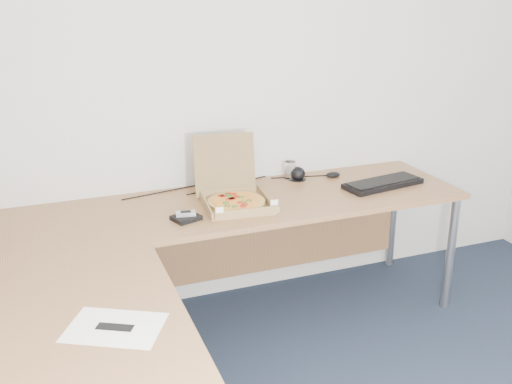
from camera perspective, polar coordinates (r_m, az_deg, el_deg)
name	(u,v)px	position (r m, az deg, el deg)	size (l,w,h in m)	color
desk	(204,247)	(2.73, -5.04, -5.35)	(2.50, 2.20, 0.73)	#93643C
pizza_box	(235,198)	(3.12, -2.02, -0.59)	(0.34, 0.39, 0.34)	olive
drinking_glass	(290,170)	(3.53, 3.29, 2.09)	(0.06, 0.06, 0.11)	silver
keyboard	(383,184)	(3.50, 12.14, 0.80)	(0.48, 0.17, 0.03)	black
mouse	(333,175)	(3.60, 7.44, 1.66)	(0.09, 0.06, 0.03)	black
wallet	(186,218)	(2.96, -6.76, -2.49)	(0.13, 0.11, 0.02)	black
phone	(186,213)	(2.96, -6.80, -2.07)	(0.10, 0.05, 0.02)	#B2B5BA
paper_sheet	(115,327)	(2.14, -13.46, -12.58)	(0.32, 0.23, 0.00)	white
dome_speaker	(298,173)	(3.53, 4.05, 1.86)	(0.10, 0.10, 0.09)	black
cable_bundle	(230,185)	(3.44, -2.53, 0.72)	(0.64, 0.04, 0.01)	black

